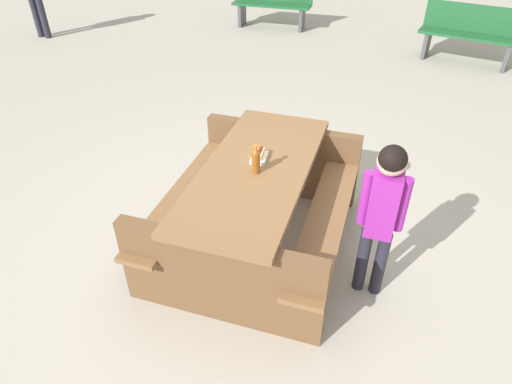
% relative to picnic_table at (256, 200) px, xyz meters
% --- Properties ---
extents(ground_plane, '(30.00, 30.00, 0.00)m').
position_rel_picnic_table_xyz_m(ground_plane, '(0.00, 0.00, -0.44)').
color(ground_plane, '#ADA599').
rests_on(ground_plane, ground).
extents(picnic_table, '(2.13, 1.86, 0.75)m').
position_rel_picnic_table_xyz_m(picnic_table, '(0.00, 0.00, 0.00)').
color(picnic_table, brown).
rests_on(picnic_table, ground).
extents(soda_bottle, '(0.06, 0.06, 0.22)m').
position_rel_picnic_table_xyz_m(soda_bottle, '(-0.06, 0.00, 0.41)').
color(soda_bottle, brown).
rests_on(soda_bottle, picnic_table).
extents(hotdog_tray, '(0.20, 0.14, 0.08)m').
position_rel_picnic_table_xyz_m(hotdog_tray, '(0.11, -0.02, 0.34)').
color(hotdog_tray, white).
rests_on(hotdog_tray, picnic_table).
extents(child_in_coat, '(0.22, 0.29, 1.22)m').
position_rel_picnic_table_xyz_m(child_in_coat, '(-0.49, -0.83, 0.34)').
color(child_in_coat, '#262633').
rests_on(child_in_coat, ground).
extents(park_bench_near, '(0.78, 1.55, 0.85)m').
position_rel_picnic_table_xyz_m(park_bench_near, '(6.29, -0.22, 0.00)').
color(park_bench_near, '#1E592D').
rests_on(park_bench_near, ground).
extents(park_bench_mid, '(1.08, 1.51, 0.85)m').
position_rel_picnic_table_xyz_m(park_bench_mid, '(4.38, -3.28, 0.00)').
color(park_bench_mid, '#1E592D').
rests_on(park_bench_mid, ground).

